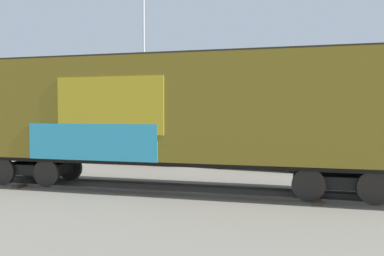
# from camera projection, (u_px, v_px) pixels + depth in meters

# --- Properties ---
(ground_plane) EXTENTS (260.00, 260.00, 0.00)m
(ground_plane) POSITION_uv_depth(u_px,v_px,m) (154.00, 188.00, 13.46)
(ground_plane) COLOR slate
(track) EXTENTS (60.02, 3.20, 0.08)m
(track) POSITION_uv_depth(u_px,v_px,m) (170.00, 188.00, 13.31)
(track) COLOR #4C4742
(track) RESTS_ON ground_plane
(freight_car) EXTENTS (15.53, 3.09, 4.38)m
(freight_car) POSITION_uv_depth(u_px,v_px,m) (173.00, 111.00, 13.17)
(freight_car) COLOR olive
(freight_car) RESTS_ON ground_plane
(flagpole) EXTENTS (1.48, 0.44, 10.08)m
(flagpole) POSITION_uv_depth(u_px,v_px,m) (147.00, 48.00, 23.97)
(flagpole) COLOR silver
(flagpole) RESTS_ON ground_plane
(hillside) EXTENTS (116.90, 43.03, 13.53)m
(hillside) POSITION_uv_depth(u_px,v_px,m) (286.00, 101.00, 83.51)
(hillside) COLOR silver
(hillside) RESTS_ON ground_plane
(parked_car_red) EXTENTS (4.67, 2.17, 1.61)m
(parked_car_red) POSITION_uv_depth(u_px,v_px,m) (144.00, 146.00, 20.11)
(parked_car_red) COLOR #B21E1E
(parked_car_red) RESTS_ON ground_plane
(parked_car_silver) EXTENTS (4.89, 2.50, 1.58)m
(parked_car_silver) POSITION_uv_depth(u_px,v_px,m) (260.00, 150.00, 18.22)
(parked_car_silver) COLOR #B7BABF
(parked_car_silver) RESTS_ON ground_plane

